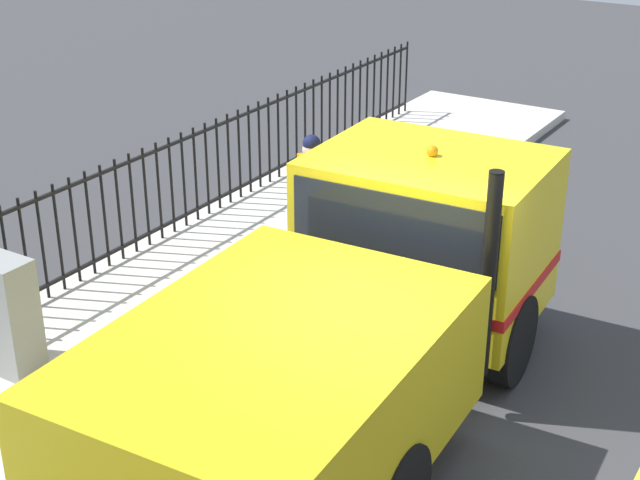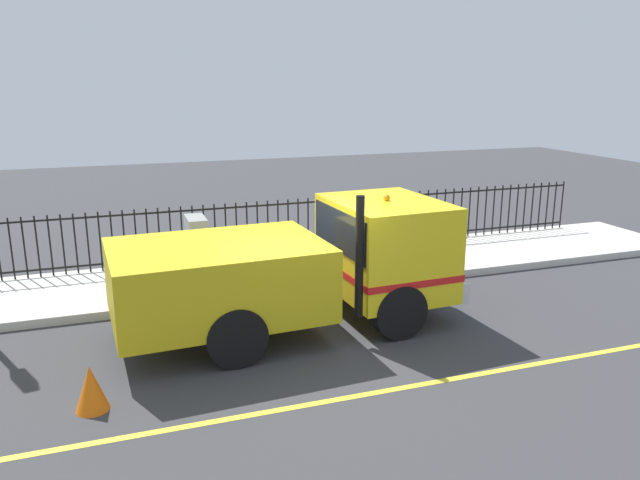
% 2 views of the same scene
% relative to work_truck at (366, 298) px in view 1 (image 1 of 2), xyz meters
% --- Properties ---
extents(ground_plane, '(47.74, 47.74, 0.00)m').
position_rel_work_truck_xyz_m(ground_plane, '(-0.40, 0.33, -1.21)').
color(ground_plane, '#38383A').
rests_on(ground_plane, ground).
extents(sidewalk_slab, '(2.85, 21.70, 0.17)m').
position_rel_work_truck_xyz_m(sidewalk_slab, '(2.93, 0.33, -1.13)').
color(sidewalk_slab, beige).
rests_on(sidewalk_slab, ground).
extents(work_truck, '(2.63, 6.03, 2.51)m').
position_rel_work_truck_xyz_m(work_truck, '(0.00, 0.00, 0.00)').
color(work_truck, yellow).
rests_on(work_truck, ground).
extents(worker_standing, '(0.51, 0.48, 1.72)m').
position_rel_work_truck_xyz_m(worker_standing, '(1.97, -2.16, 0.01)').
color(worker_standing, orange).
rests_on(worker_standing, sidewalk_slab).
extents(iron_fence, '(0.04, 18.48, 1.34)m').
position_rel_work_truck_xyz_m(iron_fence, '(4.13, 0.33, -0.37)').
color(iron_fence, black).
rests_on(iron_fence, sidewalk_slab).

